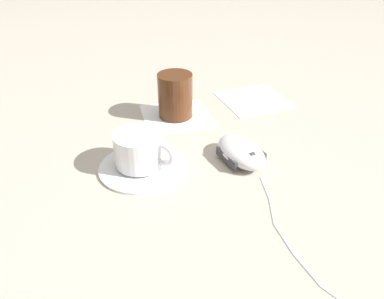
{
  "coord_description": "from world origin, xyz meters",
  "views": [
    {
      "loc": [
        0.61,
        -0.07,
        0.37
      ],
      "look_at": [
        0.08,
        -0.01,
        0.03
      ],
      "focal_mm": 35.0,
      "sensor_mm": 36.0,
      "label": 1
    }
  ],
  "objects_px": {
    "coffee_cup": "(140,149)",
    "drinking_glass": "(175,95)",
    "saucer": "(142,166)",
    "computer_mouse": "(241,152)"
  },
  "relations": [
    {
      "from": "coffee_cup",
      "to": "saucer",
      "type": "bearing_deg",
      "value": 2.32
    },
    {
      "from": "saucer",
      "to": "drinking_glass",
      "type": "relative_size",
      "value": 1.6
    },
    {
      "from": "computer_mouse",
      "to": "drinking_glass",
      "type": "distance_m",
      "value": 0.21
    },
    {
      "from": "saucer",
      "to": "drinking_glass",
      "type": "xyz_separation_m",
      "value": [
        -0.18,
        0.07,
        0.04
      ]
    },
    {
      "from": "computer_mouse",
      "to": "saucer",
      "type": "bearing_deg",
      "value": -89.04
    },
    {
      "from": "drinking_glass",
      "to": "coffee_cup",
      "type": "bearing_deg",
      "value": -22.48
    },
    {
      "from": "computer_mouse",
      "to": "drinking_glass",
      "type": "height_order",
      "value": "drinking_glass"
    },
    {
      "from": "coffee_cup",
      "to": "drinking_glass",
      "type": "bearing_deg",
      "value": 157.52
    },
    {
      "from": "saucer",
      "to": "computer_mouse",
      "type": "relative_size",
      "value": 1.15
    },
    {
      "from": "saucer",
      "to": "drinking_glass",
      "type": "height_order",
      "value": "drinking_glass"
    }
  ]
}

